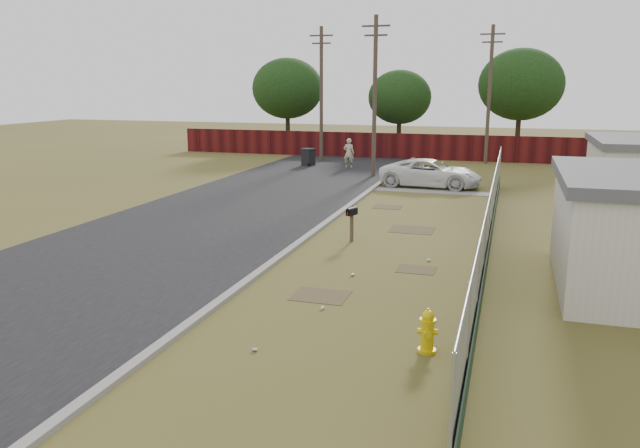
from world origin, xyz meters
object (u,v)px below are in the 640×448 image
(pedestrian, at_px, (349,153))
(pickup_truck, at_px, (431,173))
(mailbox, at_px, (352,215))
(trash_bin, at_px, (308,157))
(fire_hydrant, at_px, (427,332))

(pedestrian, bearing_deg, pickup_truck, 134.13)
(pickup_truck, xyz_separation_m, pedestrian, (-5.94, 5.93, 0.22))
(mailbox, height_order, pedestrian, pedestrian)
(pickup_truck, xyz_separation_m, trash_bin, (-8.77, 6.27, -0.14))
(fire_hydrant, relative_size, trash_bin, 0.82)
(fire_hydrant, xyz_separation_m, pickup_truck, (-2.56, 20.69, 0.29))
(pickup_truck, bearing_deg, pedestrian, 49.23)
(trash_bin, bearing_deg, pedestrian, -6.87)
(fire_hydrant, xyz_separation_m, trash_bin, (-11.33, 26.96, 0.15))
(fire_hydrant, xyz_separation_m, mailbox, (-3.66, 8.25, 0.52))
(pedestrian, height_order, trash_bin, pedestrian)
(mailbox, xyz_separation_m, trash_bin, (-7.67, 18.71, -0.37))
(mailbox, bearing_deg, fire_hydrant, -66.09)
(pickup_truck, bearing_deg, fire_hydrant, -168.77)
(trash_bin, bearing_deg, pickup_truck, -35.57)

